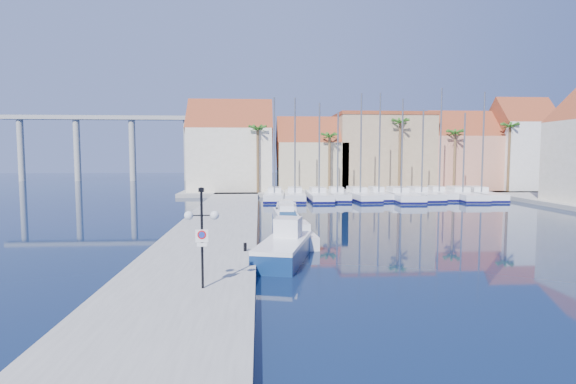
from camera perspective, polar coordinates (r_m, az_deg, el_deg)
name	(u,v)px	position (r m, az deg, el deg)	size (l,w,h in m)	color
ground	(384,276)	(21.94, 12.04, -10.34)	(260.00, 260.00, 0.00)	black
quay_west	(217,227)	(34.46, -8.95, -4.41)	(6.00, 77.00, 0.50)	gray
shore_north	(361,191)	(70.40, 9.31, 0.19)	(54.00, 16.00, 0.50)	gray
lamp_post	(202,222)	(17.57, -10.90, -3.81)	(1.33, 0.38, 3.93)	black
bollard	(245,247)	(24.46, -5.47, -6.96)	(0.18, 0.18, 0.45)	black
fishing_boat	(284,247)	(24.30, -0.45, -7.02)	(3.58, 6.55, 2.18)	navy
motorboat_west_0	(296,234)	(29.37, 1.02, -5.41)	(2.37, 6.28, 1.40)	white
motorboat_west_1	(288,224)	(33.57, -0.03, -4.15)	(1.87, 5.48, 1.40)	white
motorboat_west_2	(285,214)	(39.29, -0.35, -2.86)	(1.99, 5.59, 1.40)	white
motorboat_west_3	(286,208)	(43.69, -0.22, -2.10)	(2.27, 6.07, 1.40)	white
sailboat_0	(275,196)	(56.72, -1.71, -0.45)	(3.04, 9.31, 12.82)	white
sailboat_1	(295,195)	(57.07, 0.88, -0.43)	(3.25, 9.96, 12.79)	white
sailboat_2	(318,196)	(56.91, 3.89, -0.47)	(2.65, 9.94, 12.11)	white
sailboat_3	(337,195)	(57.92, 6.23, -0.40)	(2.75, 9.18, 11.07)	white
sailboat_4	(359,195)	(58.17, 8.98, -0.40)	(3.60, 10.64, 13.39)	white
sailboat_5	(378,194)	(59.37, 11.33, -0.28)	(2.45, 8.28, 13.58)	white
sailboat_6	(400,196)	(58.92, 13.98, -0.44)	(3.45, 11.85, 12.67)	white
sailboat_7	(420,195)	(60.30, 16.37, -0.36)	(3.28, 9.86, 11.44)	white
sailboat_8	(438,194)	(61.98, 18.49, -0.23)	(2.96, 9.01, 14.23)	white
sailboat_9	(461,195)	(62.22, 21.08, -0.36)	(3.79, 11.45, 11.02)	white
sailboat_10	(479,195)	(63.35, 23.11, -0.30)	(3.30, 10.62, 13.67)	white
building_0	(231,150)	(67.52, -7.27, 5.35)	(12.30, 9.00, 13.50)	beige
building_1	(311,158)	(67.84, 2.94, 4.35)	(10.30, 8.00, 11.00)	tan
building_2	(381,152)	(70.94, 11.75, 5.04)	(14.20, 10.20, 11.50)	#9F8362
building_3	(460,154)	(74.10, 20.96, 4.51)	(10.30, 8.00, 12.00)	tan
building_4	(520,147)	(77.43, 27.38, 5.11)	(8.30, 8.00, 14.00)	silver
palm_0	(258,131)	(62.48, -3.88, 7.79)	(2.60, 2.60, 10.15)	brown
palm_1	(330,138)	(63.21, 5.30, 6.88)	(2.60, 2.60, 9.15)	brown
palm_2	(400,124)	(65.61, 14.06, 8.33)	(2.60, 2.60, 11.15)	brown
palm_3	(455,135)	(68.38, 20.48, 6.84)	(2.60, 2.60, 9.65)	brown
palm_4	(510,128)	(72.05, 26.36, 7.27)	(2.60, 2.60, 10.65)	brown
viaduct	(109,135)	(107.75, -21.82, 6.76)	(48.00, 2.20, 14.45)	#9E9E99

